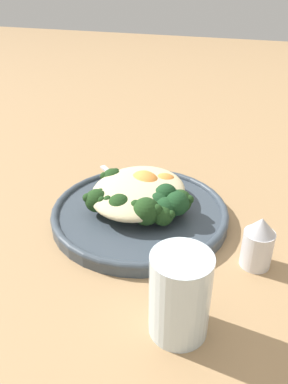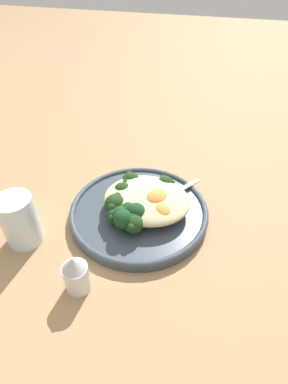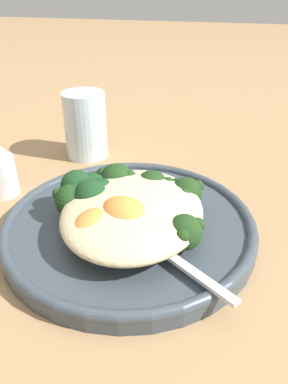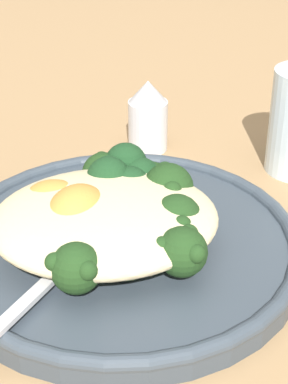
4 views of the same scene
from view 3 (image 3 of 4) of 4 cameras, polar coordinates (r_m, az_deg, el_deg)
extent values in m
plane|color=#9E7A51|center=(0.40, -0.40, -7.78)|extent=(4.00, 4.00, 0.00)
cylinder|color=#38424C|center=(0.41, -2.24, -5.40)|extent=(0.27, 0.27, 0.02)
torus|color=#38424C|center=(0.41, -2.26, -4.49)|extent=(0.27, 0.27, 0.01)
ellipsoid|color=beige|center=(0.38, -1.85, -3.12)|extent=(0.17, 0.14, 0.04)
ellipsoid|color=#ADC675|center=(0.37, 0.92, -5.87)|extent=(0.03, 0.07, 0.02)
sphere|color=#1E3D19|center=(0.35, 6.13, -6.11)|extent=(0.03, 0.03, 0.03)
sphere|color=#1E3D19|center=(0.36, 4.46, -4.45)|extent=(0.01, 0.01, 0.01)
sphere|color=#1E3D19|center=(0.34, 5.88, -6.63)|extent=(0.01, 0.01, 0.01)
sphere|color=#1E3D19|center=(0.36, 8.23, -4.91)|extent=(0.01, 0.01, 0.01)
ellipsoid|color=#ADC675|center=(0.38, -0.64, -4.50)|extent=(0.05, 0.08, 0.02)
sphere|color=#1E3D19|center=(0.38, 5.54, -3.26)|extent=(0.03, 0.03, 0.03)
sphere|color=#1E3D19|center=(0.38, 3.88, -2.42)|extent=(0.01, 0.01, 0.01)
sphere|color=#1E3D19|center=(0.38, 7.29, -2.83)|extent=(0.01, 0.01, 0.01)
ellipsoid|color=#ADC675|center=(0.39, 1.06, -3.33)|extent=(0.08, 0.08, 0.02)
sphere|color=#1E3D19|center=(0.41, 6.41, -0.13)|extent=(0.04, 0.04, 0.04)
sphere|color=#1E3D19|center=(0.42, 4.96, 1.26)|extent=(0.01, 0.01, 0.01)
sphere|color=#1E3D19|center=(0.40, 6.20, -0.36)|extent=(0.01, 0.01, 0.01)
sphere|color=#1E3D19|center=(0.42, 8.21, 0.88)|extent=(0.01, 0.01, 0.01)
ellipsoid|color=#ADC675|center=(0.39, -2.01, -3.85)|extent=(0.10, 0.05, 0.02)
sphere|color=#1E3D19|center=(0.42, 1.71, 0.80)|extent=(0.04, 0.04, 0.04)
sphere|color=#1E3D19|center=(0.42, -0.22, 1.79)|extent=(0.01, 0.01, 0.01)
sphere|color=#1E3D19|center=(0.42, 3.68, 1.35)|extent=(0.01, 0.01, 0.01)
ellipsoid|color=#ADC675|center=(0.40, -3.64, -3.08)|extent=(0.10, 0.05, 0.02)
sphere|color=#1E3D19|center=(0.43, -4.21, 1.73)|extent=(0.04, 0.04, 0.04)
sphere|color=#1E3D19|center=(0.43, -6.25, 2.77)|extent=(0.02, 0.02, 0.02)
sphere|color=#1E3D19|center=(0.42, -2.20, 2.34)|extent=(0.02, 0.02, 0.02)
ellipsoid|color=#ADC675|center=(0.40, -5.07, -2.91)|extent=(0.08, 0.07, 0.01)
sphere|color=#1E3D19|center=(0.44, -7.34, 1.06)|extent=(0.03, 0.03, 0.03)
sphere|color=#1E3D19|center=(0.44, -8.83, 1.82)|extent=(0.01, 0.01, 0.01)
sphere|color=#1E3D19|center=(0.43, -5.91, 1.49)|extent=(0.01, 0.01, 0.01)
ellipsoid|color=#ADC675|center=(0.39, -6.93, -3.86)|extent=(0.03, 0.07, 0.01)
sphere|color=#1E3D19|center=(0.41, -11.00, -1.24)|extent=(0.04, 0.04, 0.04)
sphere|color=#1E3D19|center=(0.41, -12.88, -0.26)|extent=(0.01, 0.01, 0.01)
sphere|color=#1E3D19|center=(0.40, -9.25, -0.73)|extent=(0.01, 0.01, 0.01)
ellipsoid|color=orange|center=(0.36, -7.45, -5.34)|extent=(0.06, 0.06, 0.03)
ellipsoid|color=orange|center=(0.36, -3.02, -4.04)|extent=(0.07, 0.07, 0.04)
sphere|color=#193D1E|center=(0.42, -7.90, 0.55)|extent=(0.04, 0.04, 0.04)
sphere|color=#193D1E|center=(0.42, -10.22, 0.93)|extent=(0.04, 0.04, 0.04)
sphere|color=#193D1E|center=(0.41, -10.29, -1.14)|extent=(0.04, 0.04, 0.04)
sphere|color=#193D1E|center=(0.40, -8.10, -0.57)|extent=(0.04, 0.04, 0.04)
sphere|color=#193D1E|center=(0.41, -6.56, -0.36)|extent=(0.04, 0.04, 0.04)
cube|color=silver|center=(0.33, 8.75, -12.88)|extent=(0.05, 0.07, 0.00)
ellipsoid|color=silver|center=(0.36, 1.77, -7.86)|extent=(0.05, 0.05, 0.01)
cylinder|color=silver|center=(0.58, -8.92, 10.04)|extent=(0.06, 0.06, 0.10)
cylinder|color=silver|center=(0.51, -20.98, 2.28)|extent=(0.04, 0.04, 0.05)
camera|label=1|loc=(0.82, -7.92, 36.05)|focal=35.00mm
camera|label=2|loc=(0.56, -68.97, 32.87)|focal=28.00mm
camera|label=4|loc=(0.42, 67.53, 19.45)|focal=60.00mm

